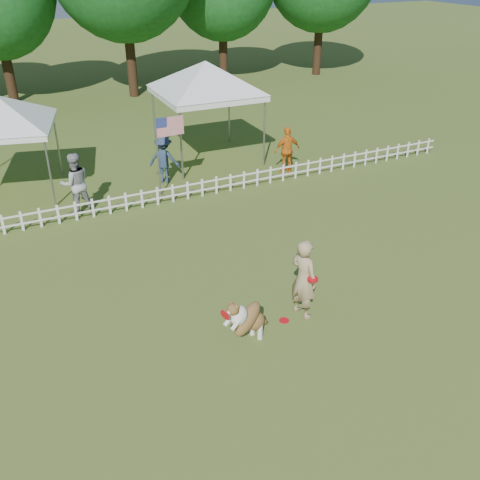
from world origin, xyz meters
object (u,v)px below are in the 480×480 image
(handler, at_px, (304,279))
(spectator_b, at_px, (164,159))
(flag_pole, at_px, (158,157))
(canopy_tent_right, at_px, (207,113))
(canopy_tent_left, at_px, (6,147))
(spectator_a, at_px, (75,183))
(spectator_c, at_px, (287,150))
(frisbee_on_turf, at_px, (284,320))
(dog, at_px, (248,318))

(handler, relative_size, spectator_b, 1.13)
(flag_pole, bearing_deg, handler, -88.09)
(canopy_tent_right, height_order, spectator_b, canopy_tent_right)
(canopy_tent_left, height_order, spectator_b, canopy_tent_left)
(spectator_a, bearing_deg, canopy_tent_right, -157.19)
(spectator_c, bearing_deg, frisbee_on_turf, 62.65)
(canopy_tent_left, height_order, spectator_c, canopy_tent_left)
(dog, height_order, spectator_c, spectator_c)
(spectator_a, bearing_deg, flag_pole, 179.58)
(canopy_tent_right, distance_m, spectator_c, 3.33)
(handler, distance_m, frisbee_on_turf, 1.02)
(frisbee_on_turf, height_order, spectator_a, spectator_a)
(canopy_tent_left, xyz_separation_m, spectator_b, (4.75, -1.28, -0.75))
(spectator_a, height_order, spectator_b, spectator_a)
(flag_pole, bearing_deg, frisbee_on_turf, -91.64)
(frisbee_on_turf, xyz_separation_m, spectator_a, (-2.89, 7.45, 0.92))
(frisbee_on_turf, distance_m, spectator_b, 8.62)
(handler, height_order, spectator_b, handler)
(dog, relative_size, spectator_c, 0.72)
(spectator_b, height_order, spectator_c, spectator_c)
(handler, distance_m, spectator_c, 8.49)
(handler, height_order, dog, handler)
(canopy_tent_left, bearing_deg, flag_pole, -14.53)
(handler, xyz_separation_m, frisbee_on_turf, (-0.47, -0.05, -0.91))
(handler, relative_size, spectator_a, 0.99)
(handler, xyz_separation_m, canopy_tent_left, (-4.97, 9.80, 0.64))
(handler, bearing_deg, canopy_tent_right, -25.42)
(canopy_tent_left, bearing_deg, spectator_c, -0.75)
(frisbee_on_turf, height_order, flag_pole, flag_pole)
(flag_pole, distance_m, spectator_c, 4.73)
(spectator_c, bearing_deg, canopy_tent_right, -48.65)
(flag_pole, bearing_deg, dog, -99.11)
(frisbee_on_turf, relative_size, flag_pole, 0.08)
(canopy_tent_right, height_order, flag_pole, canopy_tent_right)
(dog, height_order, canopy_tent_right, canopy_tent_right)
(canopy_tent_right, bearing_deg, flag_pole, -136.49)
(canopy_tent_left, height_order, spectator_a, canopy_tent_left)
(dog, bearing_deg, canopy_tent_left, 87.83)
(dog, bearing_deg, spectator_b, 60.72)
(flag_pole, xyz_separation_m, spectator_a, (-2.63, -0.13, -0.35))
(canopy_tent_left, relative_size, spectator_a, 1.68)
(canopy_tent_right, distance_m, spectator_b, 2.84)
(spectator_a, distance_m, spectator_c, 7.34)
(canopy_tent_left, relative_size, canopy_tent_right, 0.89)
(spectator_c, bearing_deg, flag_pole, 2.84)
(frisbee_on_turf, bearing_deg, spectator_c, 59.52)
(spectator_a, distance_m, spectator_b, 3.34)
(handler, bearing_deg, spectator_b, -12.65)
(handler, xyz_separation_m, spectator_c, (3.98, 7.50, -0.10))
(spectator_b, bearing_deg, spectator_a, 55.23)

